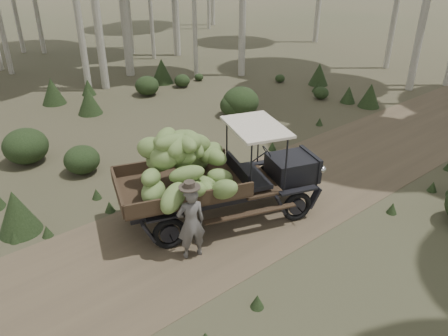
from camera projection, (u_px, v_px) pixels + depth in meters
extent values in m
plane|color=#473D2B|center=(265.00, 200.00, 11.82)|extent=(120.00, 120.00, 0.00)
cube|color=brown|center=(265.00, 200.00, 11.82)|extent=(70.00, 4.00, 0.01)
cube|color=black|center=(290.00, 167.00, 11.28)|extent=(1.31, 1.28, 0.58)
cube|color=black|center=(310.00, 164.00, 11.45)|extent=(0.44, 1.02, 0.65)
cube|color=black|center=(238.00, 173.00, 10.78)|extent=(0.56, 1.41, 0.58)
cube|color=#38281C|center=(181.00, 187.00, 10.38)|extent=(3.39, 2.74, 0.08)
cube|color=#38281C|center=(171.00, 163.00, 11.07)|extent=(2.79, 1.02, 0.33)
cube|color=#38281C|center=(192.00, 200.00, 9.51)|extent=(2.79, 1.02, 0.33)
cube|color=#38281C|center=(118.00, 191.00, 9.84)|extent=(0.68, 1.80, 0.33)
cube|color=beige|center=(256.00, 127.00, 10.37)|extent=(1.72, 2.08, 0.06)
cube|color=black|center=(219.00, 186.00, 11.23)|extent=(4.58, 1.68, 0.19)
cube|color=black|center=(230.00, 201.00, 10.57)|extent=(4.58, 1.68, 0.19)
torus|color=black|center=(268.00, 176.00, 12.21)|extent=(0.80, 0.40, 0.80)
torus|color=black|center=(297.00, 207.00, 10.81)|extent=(0.80, 0.40, 0.80)
torus|color=black|center=(154.00, 197.00, 11.21)|extent=(0.80, 0.40, 0.80)
torus|color=black|center=(169.00, 233.00, 9.82)|extent=(0.80, 0.40, 0.80)
sphere|color=beige|center=(304.00, 154.00, 11.85)|extent=(0.19, 0.19, 0.19)
sphere|color=beige|center=(322.00, 169.00, 11.06)|extent=(0.19, 0.19, 0.19)
ellipsoid|color=olive|center=(203.00, 189.00, 9.85)|extent=(0.52, 0.76, 0.59)
ellipsoid|color=olive|center=(163.00, 161.00, 10.12)|extent=(0.92, 1.00, 0.66)
ellipsoid|color=olive|center=(196.00, 143.00, 10.30)|extent=(1.00, 0.49, 0.78)
ellipsoid|color=olive|center=(166.00, 141.00, 9.86)|extent=(1.01, 0.96, 0.67)
ellipsoid|color=olive|center=(204.00, 185.00, 10.01)|extent=(0.79, 0.85, 0.60)
ellipsoid|color=olive|center=(151.00, 178.00, 9.55)|extent=(0.87, 0.87, 0.60)
ellipsoid|color=olive|center=(164.00, 158.00, 9.77)|extent=(0.90, 0.95, 0.69)
ellipsoid|color=olive|center=(184.00, 140.00, 9.95)|extent=(0.84, 0.83, 0.58)
ellipsoid|color=olive|center=(196.00, 185.00, 9.93)|extent=(0.92, 0.88, 0.55)
ellipsoid|color=olive|center=(212.00, 156.00, 10.51)|extent=(0.67, 0.92, 0.53)
ellipsoid|color=olive|center=(191.00, 146.00, 10.23)|extent=(0.89, 0.82, 0.57)
ellipsoid|color=olive|center=(172.00, 143.00, 9.67)|extent=(0.85, 0.47, 0.43)
ellipsoid|color=olive|center=(220.00, 177.00, 10.30)|extent=(0.86, 0.69, 0.60)
ellipsoid|color=olive|center=(187.00, 174.00, 9.61)|extent=(0.93, 0.79, 0.52)
ellipsoid|color=olive|center=(151.00, 148.00, 9.99)|extent=(0.84, 0.88, 0.55)
ellipsoid|color=olive|center=(178.00, 145.00, 9.81)|extent=(1.07, 1.00, 0.65)
ellipsoid|color=olive|center=(153.00, 192.00, 9.57)|extent=(0.90, 0.87, 0.61)
ellipsoid|color=olive|center=(158.00, 161.00, 10.22)|extent=(0.54, 0.90, 0.57)
ellipsoid|color=olive|center=(178.00, 154.00, 9.93)|extent=(0.96, 1.03, 0.59)
ellipsoid|color=olive|center=(168.00, 143.00, 9.79)|extent=(0.76, 0.77, 0.40)
ellipsoid|color=olive|center=(196.00, 161.00, 11.05)|extent=(0.84, 0.79, 0.54)
ellipsoid|color=olive|center=(182.00, 164.00, 10.18)|extent=(0.71, 0.87, 0.56)
ellipsoid|color=olive|center=(192.00, 147.00, 10.16)|extent=(0.57, 0.87, 0.63)
ellipsoid|color=olive|center=(186.00, 144.00, 9.73)|extent=(0.53, 0.88, 0.44)
ellipsoid|color=olive|center=(190.00, 190.00, 9.67)|extent=(0.81, 1.02, 0.66)
ellipsoid|color=olive|center=(211.00, 153.00, 10.61)|extent=(0.83, 0.65, 0.51)
ellipsoid|color=olive|center=(179.00, 154.00, 9.92)|extent=(0.93, 1.02, 0.75)
ellipsoid|color=olive|center=(188.00, 141.00, 9.95)|extent=(0.52, 0.82, 0.60)
ellipsoid|color=olive|center=(173.00, 198.00, 9.26)|extent=(1.01, 0.75, 0.79)
ellipsoid|color=olive|center=(224.00, 189.00, 9.62)|extent=(0.66, 0.94, 0.73)
imported|color=#4F4C48|center=(191.00, 223.00, 9.37)|extent=(0.73, 0.59, 1.73)
cylinder|color=#342D25|center=(189.00, 187.00, 8.95)|extent=(0.58, 0.58, 0.02)
cylinder|color=#342D25|center=(189.00, 185.00, 8.93)|extent=(0.29, 0.29, 0.14)
ellipsoid|color=#233319|center=(82.00, 160.00, 13.05)|extent=(1.06, 1.06, 0.85)
cone|color=#233319|center=(16.00, 212.00, 10.31)|extent=(1.01, 1.01, 1.12)
ellipsoid|color=#233319|center=(199.00, 77.00, 21.88)|extent=(0.44, 0.44, 0.35)
cone|color=#233319|center=(162.00, 71.00, 21.32)|extent=(1.08, 1.08, 1.20)
ellipsoid|color=#233319|center=(241.00, 101.00, 17.31)|extent=(1.44, 1.44, 1.15)
cone|color=#233319|center=(89.00, 101.00, 17.52)|extent=(0.99, 0.99, 1.10)
cone|color=#233319|center=(348.00, 94.00, 18.83)|extent=(0.65, 0.65, 0.72)
ellipsoid|color=#233319|center=(147.00, 86.00, 19.70)|extent=(1.08, 1.08, 0.86)
ellipsoid|color=#233319|center=(234.00, 105.00, 17.30)|extent=(1.12, 1.12, 0.90)
cone|color=#233319|center=(52.00, 91.00, 18.61)|extent=(1.01, 1.01, 1.12)
ellipsoid|color=#233319|center=(280.00, 78.00, 21.61)|extent=(0.48, 0.48, 0.39)
cone|color=#233319|center=(317.00, 87.00, 20.22)|extent=(0.44, 0.44, 0.49)
ellipsoid|color=#233319|center=(26.00, 146.00, 13.61)|extent=(1.38, 1.38, 1.10)
cone|color=#233319|center=(319.00, 77.00, 21.15)|extent=(0.66, 0.66, 0.73)
ellipsoid|color=#233319|center=(321.00, 93.00, 19.29)|extent=(0.67, 0.67, 0.54)
ellipsoid|color=#233319|center=(182.00, 81.00, 20.88)|extent=(0.75, 0.75, 0.60)
cone|color=#233319|center=(319.00, 74.00, 21.10)|extent=(0.95, 0.95, 1.05)
cone|color=#233319|center=(88.00, 87.00, 19.77)|extent=(0.64, 0.64, 0.71)
cone|color=#233319|center=(370.00, 95.00, 18.29)|extent=(0.90, 0.90, 1.00)
cone|color=#233319|center=(272.00, 146.00, 14.62)|extent=(0.27, 0.27, 0.30)
cone|color=#233319|center=(320.00, 121.00, 16.58)|extent=(0.27, 0.27, 0.30)
cone|color=#233319|center=(257.00, 301.00, 8.31)|extent=(0.27, 0.27, 0.30)
cone|color=#233319|center=(96.00, 194.00, 11.85)|extent=(0.27, 0.27, 0.30)
cone|color=#233319|center=(392.00, 208.00, 11.21)|extent=(0.27, 0.27, 0.30)
cone|color=#233319|center=(110.00, 206.00, 11.28)|extent=(0.27, 0.27, 0.30)
cone|color=#233319|center=(433.00, 186.00, 12.20)|extent=(0.27, 0.27, 0.30)
cone|color=#233319|center=(47.00, 231.00, 10.32)|extent=(0.27, 0.27, 0.30)
cone|color=#233319|center=(14.00, 236.00, 10.13)|extent=(0.27, 0.27, 0.30)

